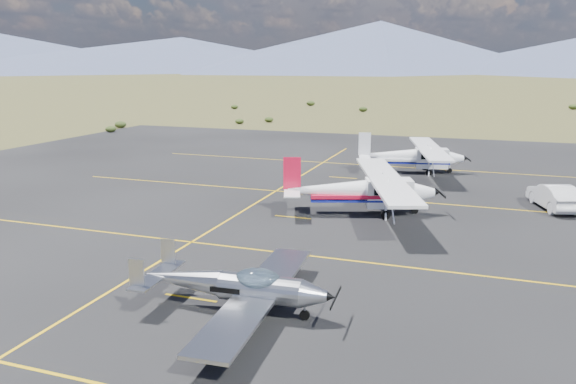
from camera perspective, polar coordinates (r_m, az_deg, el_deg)
The scene contains 6 objects.
ground at distance 21.91m, azimuth 1.63°, elevation -8.29°, with size 1600.00×1600.00×0.00m, color #383D1C.
apron at distance 28.31m, azimuth 5.94°, elevation -3.38°, with size 72.00×72.00×0.02m, color black.
aircraft_low_wing at distance 18.44m, azimuth -4.99°, elevation -9.53°, with size 6.28×8.74×1.90m.
aircraft_cessna at distance 30.17m, azimuth 7.53°, elevation 0.29°, with size 8.41×12.01×3.08m.
aircraft_plain at distance 42.30m, azimuth 12.56°, elevation 3.66°, with size 7.46×11.53×2.92m.
sedan at distance 34.42m, azimuth 25.42°, elevation -0.40°, with size 1.50×4.31×1.42m, color silver.
Camera 1 is at (6.15, -19.46, 7.97)m, focal length 35.00 mm.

